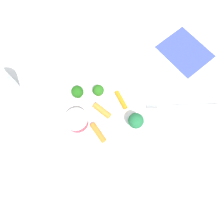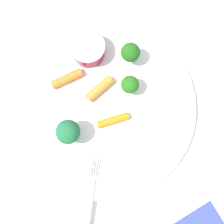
# 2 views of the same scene
# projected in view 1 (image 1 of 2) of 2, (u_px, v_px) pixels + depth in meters

# --- Properties ---
(ground_plane) EXTENTS (2.40, 2.40, 0.00)m
(ground_plane) POSITION_uv_depth(u_px,v_px,m) (112.00, 109.00, 0.55)
(ground_plane) COLOR white
(plate) EXTENTS (0.30, 0.30, 0.01)m
(plate) POSITION_uv_depth(u_px,v_px,m) (112.00, 108.00, 0.54)
(plate) COLOR white
(plate) RESTS_ON ground_plane
(sauce_cup) EXTENTS (0.06, 0.06, 0.03)m
(sauce_cup) POSITION_uv_depth(u_px,v_px,m) (77.00, 121.00, 0.51)
(sauce_cup) COLOR maroon
(sauce_cup) RESTS_ON plate
(broccoli_floret_0) EXTENTS (0.03, 0.03, 0.04)m
(broccoli_floret_0) POSITION_uv_depth(u_px,v_px,m) (98.00, 91.00, 0.53)
(broccoli_floret_0) COLOR #8EBF64
(broccoli_floret_0) RESTS_ON plate
(broccoli_floret_1) EXTENTS (0.04, 0.04, 0.05)m
(broccoli_floret_1) POSITION_uv_depth(u_px,v_px,m) (136.00, 121.00, 0.49)
(broccoli_floret_1) COLOR #85B56B
(broccoli_floret_1) RESTS_ON plate
(broccoli_floret_2) EXTENTS (0.03, 0.03, 0.05)m
(broccoli_floret_2) POSITION_uv_depth(u_px,v_px,m) (77.00, 92.00, 0.52)
(broccoli_floret_2) COLOR #81C16E
(broccoli_floret_2) RESTS_ON plate
(carrot_stick_0) EXTENTS (0.05, 0.04, 0.02)m
(carrot_stick_0) POSITION_uv_depth(u_px,v_px,m) (101.00, 109.00, 0.53)
(carrot_stick_0) COLOR orange
(carrot_stick_0) RESTS_ON plate
(carrot_stick_1) EXTENTS (0.05, 0.01, 0.01)m
(carrot_stick_1) POSITION_uv_depth(u_px,v_px,m) (121.00, 100.00, 0.54)
(carrot_stick_1) COLOR orange
(carrot_stick_1) RESTS_ON plate
(carrot_stick_2) EXTENTS (0.05, 0.02, 0.01)m
(carrot_stick_2) POSITION_uv_depth(u_px,v_px,m) (98.00, 133.00, 0.51)
(carrot_stick_2) COLOR orange
(carrot_stick_2) RESTS_ON plate
(fork) EXTENTS (0.09, 0.19, 0.00)m
(fork) POSITION_uv_depth(u_px,v_px,m) (184.00, 106.00, 0.54)
(fork) COLOR #AEB1B1
(fork) RESTS_ON plate
(drinking_glass) EXTENTS (0.07, 0.07, 0.09)m
(drinking_glass) POSITION_uv_depth(u_px,v_px,m) (1.00, 86.00, 0.52)
(drinking_glass) COLOR silver
(drinking_glass) RESTS_ON ground_plane
(napkin) EXTENTS (0.16, 0.14, 0.00)m
(napkin) POSITION_uv_depth(u_px,v_px,m) (185.00, 51.00, 0.60)
(napkin) COLOR #394892
(napkin) RESTS_ON ground_plane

